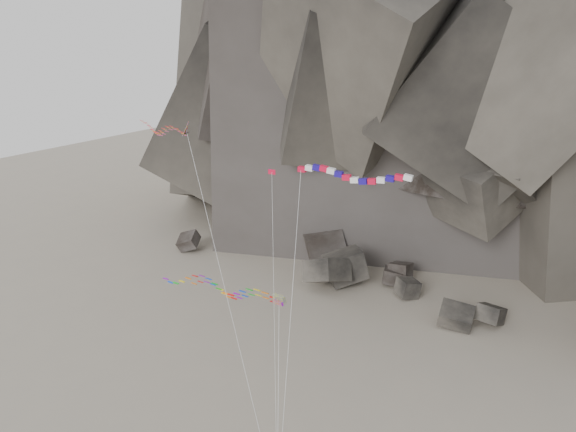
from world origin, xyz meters
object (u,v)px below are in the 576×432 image
Objects in this scene: delta_kite at (160,129)px; banner_kite at (351,177)px; pennant_kite at (272,234)px; parafoil_kite at (214,285)px.

banner_kite is at bearing -12.98° from delta_kite.
pennant_kite is at bearing -35.92° from delta_kite.
delta_kite is 15.71m from parafoil_kite.
parafoil_kite is (-10.79, -5.78, -10.77)m from banner_kite.
parafoil_kite is at bearing -38.86° from delta_kite.
parafoil_kite is 0.80× the size of pennant_kite.
delta_kite reaches higher than banner_kite.
banner_kite is 0.98× the size of pennant_kite.
pennant_kite reaches higher than banner_kite.
banner_kite is 16.30m from parafoil_kite.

